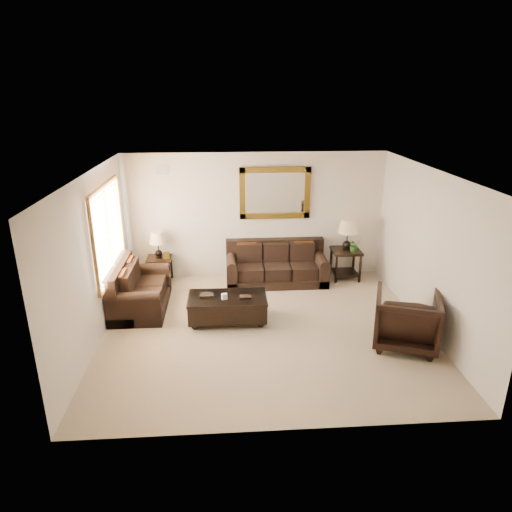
{
  "coord_description": "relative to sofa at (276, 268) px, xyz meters",
  "views": [
    {
      "loc": [
        -0.65,
        -6.95,
        3.88
      ],
      "look_at": [
        -0.11,
        0.6,
        1.13
      ],
      "focal_mm": 32.0,
      "sensor_mm": 36.0,
      "label": 1
    }
  ],
  "objects": [
    {
      "name": "end_table_right",
      "position": [
        1.53,
        0.08,
        0.55
      ],
      "size": [
        0.6,
        0.6,
        1.33
      ],
      "color": "black",
      "rests_on": "room"
    },
    {
      "name": "air_vent",
      "position": [
        -2.32,
        0.4,
        2.04
      ],
      "size": [
        0.25,
        0.02,
        0.18
      ],
      "primitive_type": "cube",
      "color": "#999999",
      "rests_on": "room"
    },
    {
      "name": "room",
      "position": [
        -0.42,
        -2.08,
        1.04
      ],
      "size": [
        5.51,
        5.01,
        2.71
      ],
      "color": "gray",
      "rests_on": "ground"
    },
    {
      "name": "potted_plant",
      "position": [
        1.66,
        -0.03,
        0.45
      ],
      "size": [
        0.3,
        0.32,
        0.21
      ],
      "primitive_type": "imported",
      "rotation": [
        0.0,
        0.0,
        0.23
      ],
      "color": "#2A5E20",
      "rests_on": "end_table_right"
    },
    {
      "name": "armchair",
      "position": [
        1.78,
        -2.74,
        0.18
      ],
      "size": [
        1.22,
        1.18,
        0.99
      ],
      "primitive_type": "imported",
      "rotation": [
        0.0,
        0.0,
        2.8
      ],
      "color": "black",
      "rests_on": "floor"
    },
    {
      "name": "mirror",
      "position": [
        0.0,
        0.39,
        1.54
      ],
      "size": [
        1.5,
        0.06,
        1.1
      ],
      "color": "#4C350F",
      "rests_on": "room"
    },
    {
      "name": "window",
      "position": [
        -3.12,
        -1.18,
        1.24
      ],
      "size": [
        0.07,
        1.96,
        1.66
      ],
      "color": "white",
      "rests_on": "room"
    },
    {
      "name": "loveseat",
      "position": [
        -2.73,
        -1.11,
        0.02
      ],
      "size": [
        0.95,
        1.6,
        0.9
      ],
      "rotation": [
        0.0,
        0.0,
        1.57
      ],
      "color": "black",
      "rests_on": "room"
    },
    {
      "name": "coffee_table",
      "position": [
        -1.06,
        -1.72,
        -0.02
      ],
      "size": [
        1.39,
        0.76,
        0.59
      ],
      "rotation": [
        0.0,
        0.0,
        -0.01
      ],
      "color": "black",
      "rests_on": "room"
    },
    {
      "name": "sofa",
      "position": [
        0.0,
        0.0,
        0.0
      ],
      "size": [
        2.12,
        0.91,
        0.87
      ],
      "color": "black",
      "rests_on": "room"
    },
    {
      "name": "end_table_left",
      "position": [
        -2.47,
        0.12,
        0.42
      ],
      "size": [
        0.51,
        0.51,
        1.13
      ],
      "color": "black",
      "rests_on": "room"
    }
  ]
}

